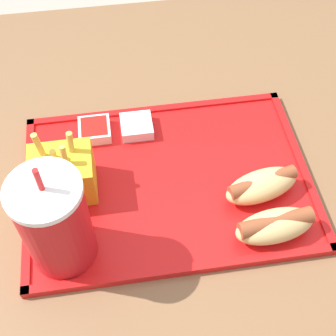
{
  "coord_description": "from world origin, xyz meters",
  "views": [
    {
      "loc": [
        0.04,
        0.4,
        1.34
      ],
      "look_at": [
        -0.03,
        -0.02,
        0.78
      ],
      "focal_mm": 50.0,
      "sensor_mm": 36.0,
      "label": 1
    }
  ],
  "objects_px": {
    "hot_dog_far": "(275,225)",
    "hot_dog_near": "(262,185)",
    "sauce_cup_ketchup": "(95,130)",
    "soda_cup": "(55,223)",
    "fries_carton": "(63,174)",
    "sauce_cup_mayo": "(137,126)"
  },
  "relations": [
    {
      "from": "hot_dog_far",
      "to": "hot_dog_near",
      "type": "xyz_separation_m",
      "value": [
        0.0,
        -0.07,
        -0.0
      ]
    },
    {
      "from": "hot_dog_far",
      "to": "sauce_cup_ketchup",
      "type": "xyz_separation_m",
      "value": [
        0.24,
        -0.23,
        -0.01
      ]
    },
    {
      "from": "soda_cup",
      "to": "fries_carton",
      "type": "xyz_separation_m",
      "value": [
        -0.0,
        -0.11,
        -0.04
      ]
    },
    {
      "from": "sauce_cup_mayo",
      "to": "sauce_cup_ketchup",
      "type": "bearing_deg",
      "value": -1.74
    },
    {
      "from": "soda_cup",
      "to": "fries_carton",
      "type": "bearing_deg",
      "value": -91.96
    },
    {
      "from": "hot_dog_near",
      "to": "sauce_cup_ketchup",
      "type": "height_order",
      "value": "hot_dog_near"
    },
    {
      "from": "soda_cup",
      "to": "sauce_cup_mayo",
      "type": "distance_m",
      "value": 0.25
    },
    {
      "from": "hot_dog_far",
      "to": "hot_dog_near",
      "type": "distance_m",
      "value": 0.07
    },
    {
      "from": "soda_cup",
      "to": "fries_carton",
      "type": "height_order",
      "value": "soda_cup"
    },
    {
      "from": "sauce_cup_mayo",
      "to": "soda_cup",
      "type": "bearing_deg",
      "value": 59.39
    },
    {
      "from": "soda_cup",
      "to": "hot_dog_far",
      "type": "relative_size",
      "value": 1.58
    },
    {
      "from": "sauce_cup_mayo",
      "to": "sauce_cup_ketchup",
      "type": "relative_size",
      "value": 1.0
    },
    {
      "from": "fries_carton",
      "to": "sauce_cup_mayo",
      "type": "height_order",
      "value": "fries_carton"
    },
    {
      "from": "hot_dog_far",
      "to": "fries_carton",
      "type": "relative_size",
      "value": 1.04
    },
    {
      "from": "sauce_cup_ketchup",
      "to": "fries_carton",
      "type": "bearing_deg",
      "value": 64.42
    },
    {
      "from": "sauce_cup_mayo",
      "to": "sauce_cup_ketchup",
      "type": "xyz_separation_m",
      "value": [
        0.07,
        -0.0,
        0.0
      ]
    },
    {
      "from": "hot_dog_near",
      "to": "sauce_cup_ketchup",
      "type": "xyz_separation_m",
      "value": [
        0.24,
        -0.16,
        -0.01
      ]
    },
    {
      "from": "fries_carton",
      "to": "sauce_cup_ketchup",
      "type": "xyz_separation_m",
      "value": [
        -0.05,
        -0.1,
        -0.03
      ]
    },
    {
      "from": "sauce_cup_mayo",
      "to": "sauce_cup_ketchup",
      "type": "distance_m",
      "value": 0.07
    },
    {
      "from": "soda_cup",
      "to": "hot_dog_far",
      "type": "bearing_deg",
      "value": 176.78
    },
    {
      "from": "hot_dog_near",
      "to": "hot_dog_far",
      "type": "bearing_deg",
      "value": 90.0
    },
    {
      "from": "sauce_cup_mayo",
      "to": "hot_dog_near",
      "type": "bearing_deg",
      "value": 137.69
    }
  ]
}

